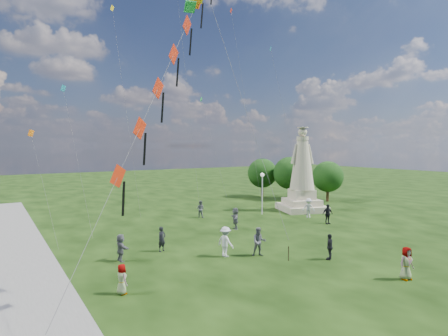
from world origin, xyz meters
TOP-DOWN VIEW (x-y plane):
  - statue at (13.87, 15.62)m, footprint 5.67×5.67m
  - lamppost at (8.88, 16.21)m, footprint 0.40×0.40m
  - tree_row at (18.99, 22.92)m, footprint 8.24×11.88m
  - person_1 at (-0.38, 4.80)m, footprint 1.05×0.90m
  - person_2 at (-2.25, 5.85)m, footprint 0.93×1.36m
  - person_3 at (2.82, 1.82)m, footprint 1.07×0.88m
  - person_4 at (3.54, -2.73)m, footprint 0.92×0.65m
  - person_5 at (-8.18, 8.45)m, footprint 0.74×1.59m
  - person_6 at (-5.21, 9.10)m, footprint 0.71×0.58m
  - person_7 at (2.68, 18.12)m, footprint 0.90×0.94m
  - person_8 at (11.64, 12.39)m, footprint 1.33×1.28m
  - person_9 at (10.87, 9.26)m, footprint 1.14×0.73m
  - person_10 at (-9.68, 3.38)m, footprint 0.56×0.78m
  - person_11 at (2.69, 12.01)m, footprint 1.35×1.84m
  - red_kite_train at (-6.39, 4.63)m, footprint 11.77×9.35m
  - small_kites at (2.90, 23.20)m, footprint 28.09×17.67m

SIDE VIEW (x-z plane):
  - person_10 at x=-9.68m, z-range 0.00..1.44m
  - person_3 at x=2.82m, z-range 0.00..1.62m
  - person_6 at x=-5.21m, z-range 0.00..1.66m
  - person_7 at x=2.68m, z-range 0.00..1.66m
  - person_5 at x=-8.18m, z-range 0.00..1.68m
  - person_4 at x=3.54m, z-range 0.00..1.74m
  - person_9 at x=10.87m, z-range 0.00..1.80m
  - person_11 at x=2.69m, z-range 0.00..1.82m
  - person_1 at x=-0.38m, z-range 0.00..1.84m
  - person_8 at x=11.64m, z-range 0.00..1.89m
  - person_2 at x=-2.25m, z-range 0.00..1.91m
  - lamppost at x=8.88m, z-range 0.95..5.22m
  - tree_row at x=18.99m, z-range 0.51..6.11m
  - statue at x=13.87m, z-range -1.11..7.95m
  - red_kite_train at x=-6.39m, z-range 2.27..20.88m
  - small_kites at x=2.90m, z-range -1.11..31.30m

